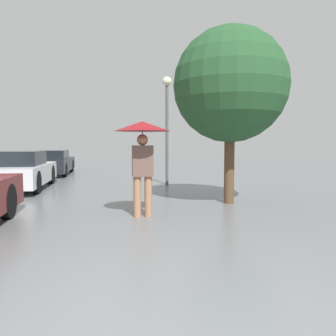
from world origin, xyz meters
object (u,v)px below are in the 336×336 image
pedestrian (142,141)px  street_lamp (167,110)px  parked_car_farthest (52,163)px  tree (230,86)px  parked_car_middle (20,171)px

pedestrian → street_lamp: 5.28m
parked_car_farthest → tree: 10.42m
parked_car_middle → tree: 7.06m
parked_car_middle → parked_car_farthest: size_ratio=0.92×
parked_car_middle → street_lamp: bearing=4.2°
tree → street_lamp: tree is taller
street_lamp → parked_car_middle: bearing=-175.8°
parked_car_middle → parked_car_farthest: parked_car_middle is taller
pedestrian → street_lamp: (1.35, 4.98, 1.12)m
pedestrian → street_lamp: bearing=74.9°
pedestrian → parked_car_farthest: bearing=109.1°
parked_car_farthest → street_lamp: size_ratio=1.11×
parked_car_farthest → street_lamp: 6.93m
pedestrian → tree: size_ratio=0.45×
tree → pedestrian: bearing=-152.9°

